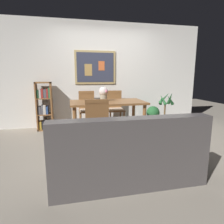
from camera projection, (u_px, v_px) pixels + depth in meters
ground_plane at (118, 143)px, 3.69m from camera, size 12.00×12.00×0.00m
wall_back_with_painting at (104, 75)px, 4.94m from camera, size 5.20×0.14×2.60m
dining_table at (108, 106)px, 3.98m from camera, size 1.53×0.84×0.76m
dining_chair_near_left at (96, 121)px, 3.21m from camera, size 0.40×0.41×0.91m
dining_chair_far_right at (115, 106)px, 4.80m from camera, size 0.40×0.41×0.91m
dining_chair_far_left at (87, 107)px, 4.67m from camera, size 0.40×0.41×0.91m
leather_couch at (126, 155)px, 2.37m from camera, size 1.80×0.84×0.84m
bookshelf at (44, 107)px, 4.51m from camera, size 0.36×0.28×1.14m
potted_ivy at (153, 114)px, 5.02m from camera, size 0.34×0.34×0.55m
potted_palm at (165, 112)px, 4.71m from camera, size 0.38×0.43×0.90m
flower_vase at (104, 93)px, 3.93m from camera, size 0.20×0.20×0.30m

